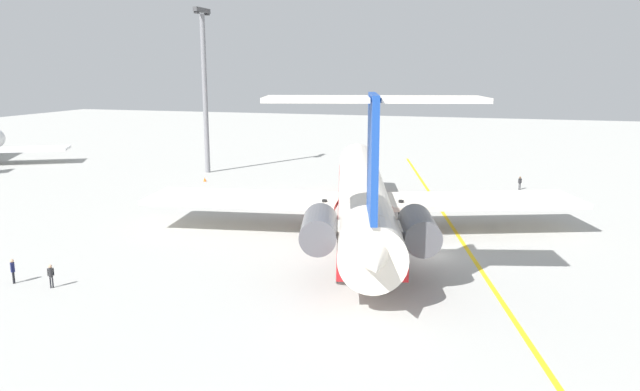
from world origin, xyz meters
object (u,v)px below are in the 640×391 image
object	(u,v)px
ground_crew_near_nose	(520,181)
ground_crew_portside	(13,268)
ground_crew_near_tail	(51,273)
safety_cone_nose	(205,179)
main_jetliner	(363,196)
light_mast	(205,84)

from	to	relation	value
ground_crew_near_nose	ground_crew_portside	bearing A→B (deg)	132.17
ground_crew_near_tail	ground_crew_near_nose	bearing A→B (deg)	103.33
ground_crew_near_tail	safety_cone_nose	bearing A→B (deg)	150.47
ground_crew_portside	ground_crew_near_tail	bearing A→B (deg)	158.48
main_jetliner	light_mast	bearing A→B (deg)	32.89
ground_crew_near_nose	safety_cone_nose	world-z (taller)	ground_crew_near_nose
main_jetliner	ground_crew_near_tail	world-z (taller)	main_jetliner
main_jetliner	ground_crew_portside	xyz separation A→B (m)	(-19.20, 20.34, -2.47)
ground_crew_near_nose	ground_crew_near_tail	size ratio (longest dim) A/B	0.99
light_mast	ground_crew_near_tail	bearing A→B (deg)	-165.90
main_jetliner	ground_crew_near_nose	size ratio (longest dim) A/B	27.00
ground_crew_portside	light_mast	size ratio (longest dim) A/B	0.08
ground_crew_near_tail	ground_crew_portside	xyz separation A→B (m)	(-0.00, 3.15, 0.06)
ground_crew_near_nose	safety_cone_nose	distance (m)	40.06
ground_crew_portside	light_mast	world-z (taller)	light_mast
ground_crew_near_nose	safety_cone_nose	size ratio (longest dim) A/B	2.99
ground_crew_near_nose	light_mast	bearing A→B (deg)	78.76
ground_crew_near_tail	light_mast	world-z (taller)	light_mast
ground_crew_near_nose	ground_crew_near_tail	xyz separation A→B (m)	(-44.77, 31.12, 0.01)
light_mast	ground_crew_portside	bearing A→B (deg)	-169.70
ground_crew_near_nose	safety_cone_nose	bearing A→B (deg)	88.25
ground_crew_portside	light_mast	bearing A→B (deg)	-101.29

